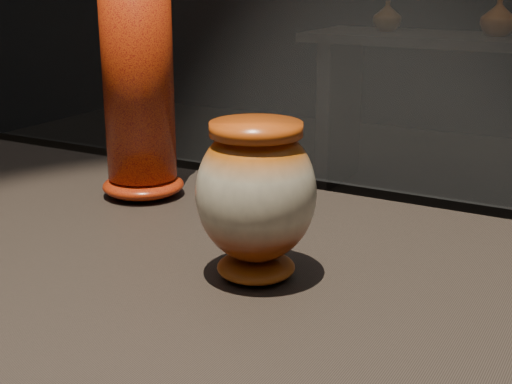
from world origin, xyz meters
The scene contains 5 objects.
main_vase centered at (0.07, 0.06, 1.00)m, with size 0.15×0.15×0.17m.
tall_vase centered at (-0.23, 0.24, 1.09)m, with size 0.12×0.12×0.39m.
back_shelf centered at (-0.32, 3.31, 0.64)m, with size 2.00×0.60×0.90m.
back_vase_left centered at (-0.92, 3.34, 0.98)m, with size 0.16×0.16×0.17m, color brown.
back_vase_mid centered at (-0.32, 3.32, 1.00)m, with size 0.18×0.18×0.19m, color maroon.
Camera 1 is at (0.42, -0.57, 1.23)m, focal length 50.00 mm.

